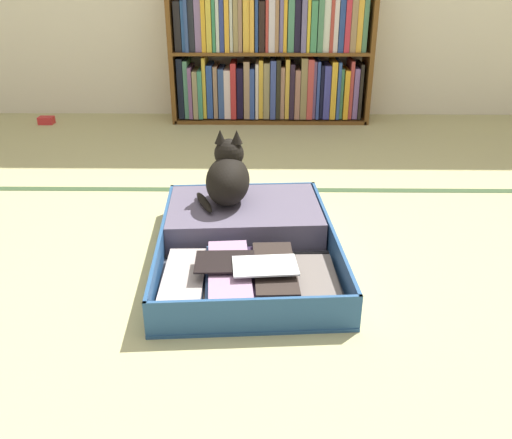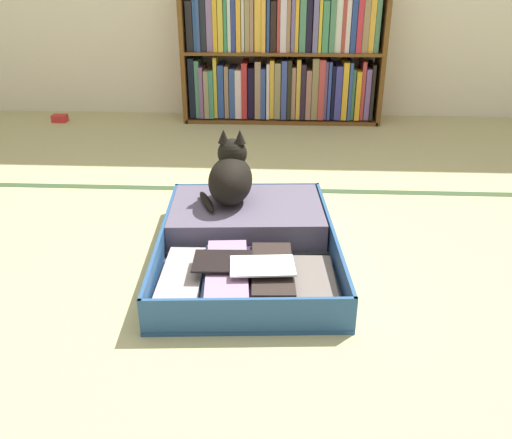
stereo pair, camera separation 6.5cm
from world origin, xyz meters
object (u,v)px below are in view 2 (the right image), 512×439
object	(u,v)px
open_suitcase	(247,238)
small_red_pouch	(60,118)
bookshelf	(282,56)
black_cat	(231,177)

from	to	relation	value
open_suitcase	small_red_pouch	world-z (taller)	open_suitcase
bookshelf	black_cat	bearing A→B (deg)	-96.17
black_cat	bookshelf	bearing A→B (deg)	83.83
open_suitcase	small_red_pouch	xyz separation A→B (m)	(-1.44, 1.81, -0.03)
bookshelf	black_cat	xyz separation A→B (m)	(-0.19, -1.75, -0.21)
bookshelf	black_cat	size ratio (longest dim) A/B	4.76
open_suitcase	black_cat	xyz separation A→B (m)	(-0.08, 0.19, 0.17)
open_suitcase	small_red_pouch	bearing A→B (deg)	128.51
bookshelf	small_red_pouch	bearing A→B (deg)	-175.13
black_cat	small_red_pouch	size ratio (longest dim) A/B	2.84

